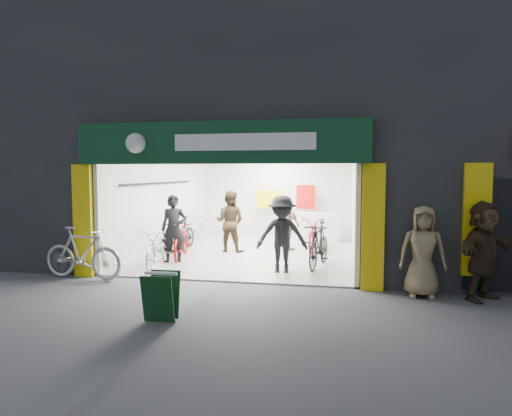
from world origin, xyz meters
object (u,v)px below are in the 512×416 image
(bike_right_front, at_px, (319,245))
(sandwich_board, at_px, (161,295))
(parked_bike, at_px, (83,253))
(bike_left_front, at_px, (159,248))
(pedestrian_near, at_px, (423,251))

(bike_right_front, relative_size, sandwich_board, 2.46)
(parked_bike, bearing_deg, bike_left_front, -31.72)
(bike_left_front, xyz_separation_m, pedestrian_near, (6.14, -1.62, 0.40))
(bike_left_front, bearing_deg, parked_bike, -132.61)
(pedestrian_near, distance_m, sandwich_board, 5.01)
(bike_right_front, bearing_deg, sandwich_board, -105.89)
(pedestrian_near, bearing_deg, bike_left_front, 167.47)
(bike_right_front, relative_size, pedestrian_near, 1.09)
(bike_left_front, relative_size, bike_right_front, 0.97)
(pedestrian_near, bearing_deg, bike_right_front, 134.84)
(bike_right_front, distance_m, parked_bike, 5.65)
(bike_right_front, height_order, parked_bike, parked_bike)
(bike_left_front, relative_size, pedestrian_near, 1.05)
(parked_bike, bearing_deg, sandwich_board, -124.95)
(bike_right_front, bearing_deg, parked_bike, -146.85)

